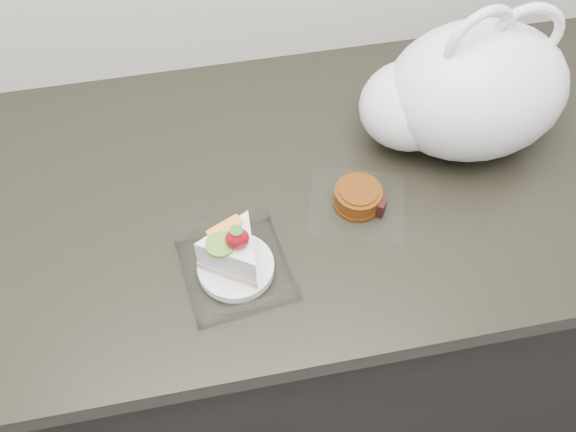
{
  "coord_description": "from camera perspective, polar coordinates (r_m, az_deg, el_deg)",
  "views": [
    {
      "loc": [
        -0.02,
        1.04,
        1.73
      ],
      "look_at": [
        0.09,
        1.6,
        0.94
      ],
      "focal_mm": 40.0,
      "sensor_mm": 36.0,
      "label": 1
    }
  ],
  "objects": [
    {
      "name": "plastic_bag",
      "position": [
        1.08,
        15.29,
        10.53
      ],
      "size": [
        0.35,
        0.25,
        0.27
      ],
      "rotation": [
        0.0,
        0.0,
        0.08
      ],
      "color": "white",
      "rests_on": "counter"
    },
    {
      "name": "mooncake_wrap",
      "position": [
        1.03,
        6.28,
        1.57
      ],
      "size": [
        0.19,
        0.18,
        0.04
      ],
      "rotation": [
        0.0,
        0.0,
        -0.11
      ],
      "color": "white",
      "rests_on": "counter"
    },
    {
      "name": "cake_tray",
      "position": [
        0.94,
        -4.73,
        -3.92
      ],
      "size": [
        0.17,
        0.17,
        0.12
      ],
      "rotation": [
        0.0,
        0.0,
        0.13
      ],
      "color": "white",
      "rests_on": "counter"
    },
    {
      "name": "counter",
      "position": [
        1.43,
        -4.34,
        -8.98
      ],
      "size": [
        2.04,
        0.64,
        0.9
      ],
      "color": "black",
      "rests_on": "ground"
    }
  ]
}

